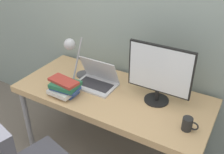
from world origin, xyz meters
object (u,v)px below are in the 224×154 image
object	(u,v)px
laptop	(97,80)
desk_lamp	(74,54)
monitor	(159,73)
game_controller	(59,92)
mug	(188,124)
book_stack	(65,87)

from	to	relation	value
laptop	desk_lamp	size ratio (longest dim) A/B	0.82
laptop	desk_lamp	world-z (taller)	desk_lamp
monitor	game_controller	world-z (taller)	monitor
monitor	game_controller	bearing A→B (deg)	-156.48
desk_lamp	mug	size ratio (longest dim) A/B	3.73
book_stack	mug	distance (m)	1.02
monitor	laptop	bearing A→B (deg)	-175.07
monitor	desk_lamp	world-z (taller)	monitor
monitor	book_stack	world-z (taller)	monitor
laptop	monitor	bearing A→B (deg)	4.93
book_stack	game_controller	distance (m)	0.08
monitor	game_controller	size ratio (longest dim) A/B	3.85
desk_lamp	mug	world-z (taller)	desk_lamp
laptop	book_stack	world-z (taller)	laptop
book_stack	mug	size ratio (longest dim) A/B	2.40
mug	laptop	bearing A→B (deg)	168.57
mug	game_controller	xyz separation A→B (m)	(-1.07, -0.11, -0.03)
monitor	desk_lamp	xyz separation A→B (m)	(-0.75, -0.09, 0.01)
desk_lamp	game_controller	size ratio (longest dim) A/B	3.24
book_stack	mug	world-z (taller)	book_stack
monitor	mug	bearing A→B (deg)	-35.15
laptop	book_stack	xyz separation A→B (m)	(-0.15, -0.26, 0.02)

